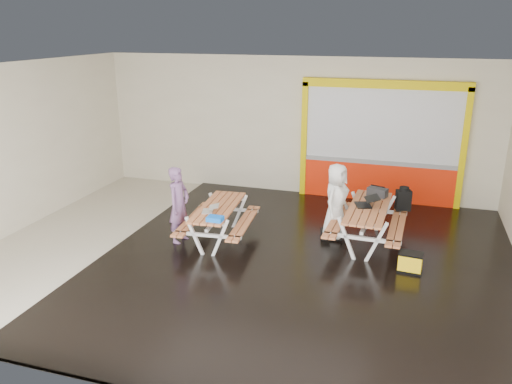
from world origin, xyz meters
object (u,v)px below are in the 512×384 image
(person_left, at_px, (179,205))
(dark_case, at_px, (331,234))
(laptop_left, at_px, (210,209))
(toolbox, at_px, (377,192))
(picnic_table_right, at_px, (368,216))
(backpack, at_px, (403,199))
(blue_pouch, at_px, (215,219))
(person_right, at_px, (336,200))
(fluke_bag, at_px, (410,263))
(laptop_right, at_px, (366,203))
(picnic_table_left, at_px, (218,215))

(person_left, xyz_separation_m, dark_case, (2.90, 1.05, -0.68))
(laptop_left, bearing_deg, toolbox, 29.84)
(picnic_table_right, distance_m, backpack, 1.13)
(laptop_left, height_order, blue_pouch, laptop_left)
(person_right, xyz_separation_m, dark_case, (-0.06, -0.02, -0.73))
(fluke_bag, bearing_deg, person_right, 143.63)
(laptop_left, bearing_deg, laptop_right, 20.87)
(picnic_table_right, relative_size, toolbox, 4.79)
(picnic_table_left, bearing_deg, backpack, 24.90)
(toolbox, relative_size, fluke_bag, 1.01)
(laptop_right, relative_size, fluke_bag, 1.23)
(person_left, xyz_separation_m, fluke_bag, (4.47, -0.05, -0.59))
(picnic_table_right, bearing_deg, backpack, 55.58)
(picnic_table_left, distance_m, laptop_right, 2.94)
(toolbox, bearing_deg, picnic_table_left, -154.76)
(picnic_table_right, bearing_deg, picnic_table_left, -166.28)
(laptop_right, distance_m, dark_case, 1.01)
(dark_case, height_order, fluke_bag, fluke_bag)
(person_left, relative_size, laptop_right, 2.86)
(backpack, bearing_deg, person_left, -156.05)
(person_left, bearing_deg, picnic_table_right, -67.75)
(laptop_left, bearing_deg, backpack, 28.86)
(picnic_table_left, bearing_deg, toolbox, 25.24)
(laptop_left, height_order, toolbox, toolbox)
(picnic_table_left, height_order, blue_pouch, blue_pouch)
(person_right, distance_m, laptop_right, 0.60)
(laptop_right, distance_m, fluke_bag, 1.55)
(blue_pouch, bearing_deg, picnic_table_left, 107.49)
(blue_pouch, height_order, dark_case, blue_pouch)
(dark_case, xyz_separation_m, fluke_bag, (1.57, -1.10, 0.09))
(dark_case, bearing_deg, fluke_bag, -34.91)
(picnic_table_right, relative_size, fluke_bag, 4.83)
(person_left, bearing_deg, person_right, -62.76)
(person_right, xyz_separation_m, laptop_left, (-2.26, -1.14, -0.05))
(picnic_table_left, xyz_separation_m, backpack, (3.51, 1.63, 0.16))
(person_right, xyz_separation_m, blue_pouch, (-1.99, -1.56, -0.05))
(picnic_table_right, xyz_separation_m, backpack, (0.64, 0.93, 0.12))
(picnic_table_left, relative_size, dark_case, 4.76)
(backpack, bearing_deg, laptop_left, -151.14)
(person_left, xyz_separation_m, laptop_right, (3.56, 1.02, 0.08))
(picnic_table_left, height_order, laptop_right, laptop_right)
(laptop_right, bearing_deg, picnic_table_right, -52.18)
(laptop_left, xyz_separation_m, toolbox, (3.03, 1.74, 0.10))
(laptop_right, bearing_deg, laptop_left, -159.13)
(laptop_right, bearing_deg, picnic_table_left, -164.85)
(picnic_table_right, relative_size, laptop_left, 5.50)
(picnic_table_right, bearing_deg, fluke_bag, -49.40)
(laptop_right, xyz_separation_m, toolbox, (0.16, 0.64, 0.03))
(picnic_table_left, distance_m, backpack, 3.87)
(person_right, relative_size, dark_case, 3.53)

